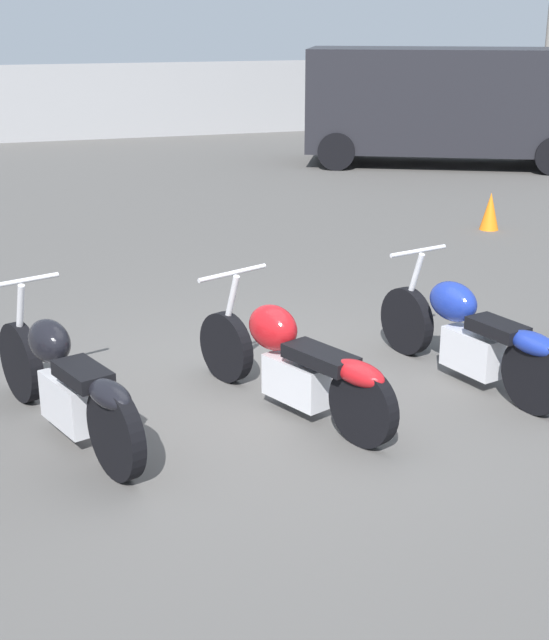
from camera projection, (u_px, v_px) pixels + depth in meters
name	position (u px, v px, depth m)	size (l,w,h in m)	color
ground_plane	(271.00, 396.00, 6.87)	(60.00, 60.00, 0.00)	#514F4C
fence_back	(69.00, 103.00, 20.50)	(40.00, 0.04, 1.72)	gray
motorcycle_slot_1	(67.00, 384.00, 6.07)	(0.92, 2.04, 0.98)	black
motorcycle_slot_2	(294.00, 362.00, 6.47)	(1.01, 1.94, 0.93)	black
motorcycle_slot_3	(471.00, 335.00, 7.01)	(0.76, 1.99, 0.95)	black
parked_van	(444.00, 101.00, 17.03)	(5.49, 3.98, 2.19)	black
traffic_cone_near	(490.00, 211.00, 12.09)	(0.26, 0.26, 0.51)	orange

